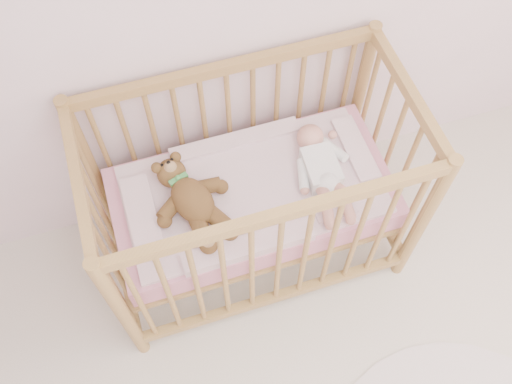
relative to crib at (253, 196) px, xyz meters
name	(u,v)px	position (x,y,z in m)	size (l,w,h in m)	color
crib	(253,196)	(0.00, 0.00, 0.00)	(1.36, 0.76, 1.00)	tan
mattress	(253,198)	(0.00, 0.00, -0.01)	(1.22, 0.62, 0.13)	pink
blanket	(252,189)	(0.00, 0.00, 0.06)	(1.10, 0.58, 0.06)	pink
baby	(321,166)	(0.30, -0.02, 0.14)	(0.26, 0.53, 0.13)	white
teddy_bear	(193,200)	(-0.26, -0.02, 0.15)	(0.35, 0.50, 0.14)	brown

